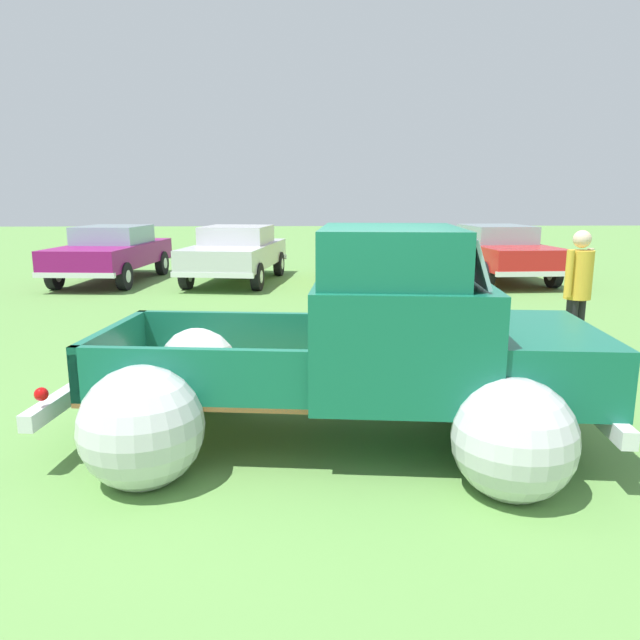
# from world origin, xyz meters

# --- Properties ---
(ground_plane) EXTENTS (80.00, 80.00, 0.00)m
(ground_plane) POSITION_xyz_m (0.00, 0.00, 0.00)
(ground_plane) COLOR #609347
(vintage_pickup_truck) EXTENTS (4.79, 3.14, 1.96)m
(vintage_pickup_truck) POSITION_xyz_m (0.39, -0.04, 0.76)
(vintage_pickup_truck) COLOR black
(vintage_pickup_truck) RESTS_ON ground
(show_car_0) EXTENTS (2.24, 4.60, 1.43)m
(show_car_0) POSITION_xyz_m (-5.08, 10.43, 0.78)
(show_car_0) COLOR black
(show_car_0) RESTS_ON ground
(show_car_1) EXTENTS (2.54, 4.54, 1.43)m
(show_car_1) POSITION_xyz_m (-1.86, 10.26, 0.78)
(show_car_1) COLOR black
(show_car_1) RESTS_ON ground
(show_car_2) EXTENTS (2.14, 4.42, 1.43)m
(show_car_2) POSITION_xyz_m (1.55, 9.88, 0.78)
(show_car_2) COLOR black
(show_car_2) RESTS_ON ground
(show_car_3) EXTENTS (2.08, 4.79, 1.43)m
(show_car_3) POSITION_xyz_m (5.03, 10.43, 0.78)
(show_car_3) COLOR black
(show_car_3) RESTS_ON ground
(spectator_0) EXTENTS (0.50, 0.47, 1.75)m
(spectator_0) POSITION_xyz_m (3.43, 2.48, 1.00)
(spectator_0) COLOR black
(spectator_0) RESTS_ON ground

